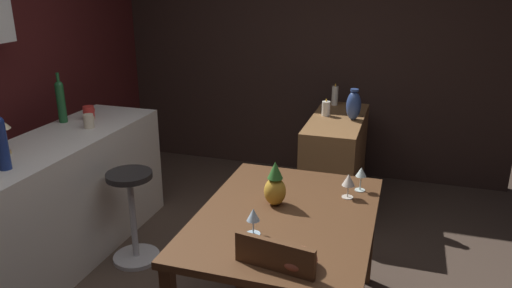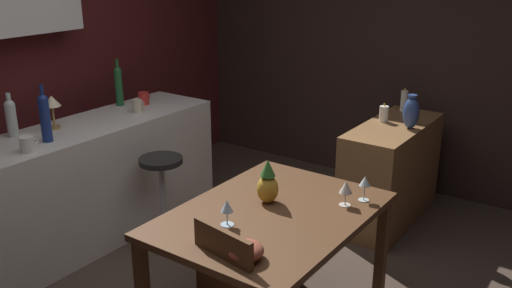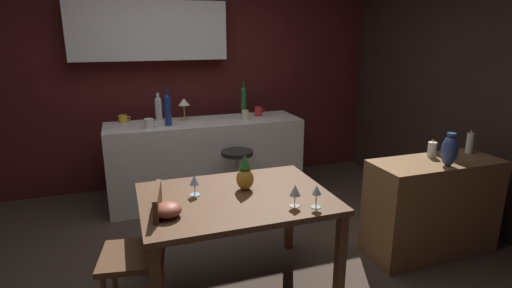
# 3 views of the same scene
# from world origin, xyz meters

# --- Properties ---
(wall_side_right) EXTENTS (0.10, 4.40, 2.60)m
(wall_side_right) POSITION_xyz_m (2.55, 0.30, 1.30)
(wall_side_right) COLOR #33231E
(wall_side_right) RESTS_ON ground_plane
(dining_table) EXTENTS (1.29, 0.95, 0.74)m
(dining_table) POSITION_xyz_m (0.03, -0.31, 0.66)
(dining_table) COLOR #56351E
(dining_table) RESTS_ON ground_plane
(kitchen_counter) EXTENTS (2.10, 0.60, 0.90)m
(kitchen_counter) POSITION_xyz_m (0.18, 1.42, 0.45)
(kitchen_counter) COLOR silver
(kitchen_counter) RESTS_ON ground_plane
(sideboard_cabinet) EXTENTS (1.10, 0.44, 0.82)m
(sideboard_cabinet) POSITION_xyz_m (1.74, -0.33, 0.41)
(sideboard_cabinet) COLOR olive
(sideboard_cabinet) RESTS_ON ground_plane
(bar_stool) EXTENTS (0.34, 0.34, 0.69)m
(bar_stool) POSITION_xyz_m (0.39, 0.90, 0.37)
(bar_stool) COLOR #262323
(bar_stool) RESTS_ON ground_plane
(wine_glass_left) EXTENTS (0.07, 0.07, 0.14)m
(wine_glass_left) POSITION_xyz_m (-0.23, -0.21, 0.84)
(wine_glass_left) COLOR silver
(wine_glass_left) RESTS_ON dining_table
(wine_glass_right) EXTENTS (0.06, 0.06, 0.15)m
(wine_glass_right) POSITION_xyz_m (0.46, -0.67, 0.85)
(wine_glass_right) COLOR silver
(wine_glass_right) RESTS_ON dining_table
(wine_glass_center) EXTENTS (0.08, 0.08, 0.15)m
(wine_glass_center) POSITION_xyz_m (0.34, -0.61, 0.85)
(wine_glass_center) COLOR silver
(wine_glass_center) RESTS_ON dining_table
(pineapple_centerpiece) EXTENTS (0.12, 0.12, 0.26)m
(pineapple_centerpiece) POSITION_xyz_m (0.13, -0.22, 0.85)
(pineapple_centerpiece) COLOR gold
(pineapple_centerpiece) RESTS_ON dining_table
(fruit_bowl) EXTENTS (0.17, 0.17, 0.09)m
(fruit_bowl) POSITION_xyz_m (-0.45, -0.49, 0.78)
(fruit_bowl) COLOR #9E4C38
(fruit_bowl) RESTS_ON dining_table
(wine_bottle_cobalt) EXTENTS (0.07, 0.07, 0.39)m
(wine_bottle_cobalt) POSITION_xyz_m (-0.22, 1.32, 1.08)
(wine_bottle_cobalt) COLOR navy
(wine_bottle_cobalt) RESTS_ON kitchen_counter
(wine_bottle_green) EXTENTS (0.06, 0.06, 0.39)m
(wine_bottle_green) POSITION_xyz_m (0.70, 1.63, 1.08)
(wine_bottle_green) COLOR #1E592D
(wine_bottle_green) RESTS_ON kitchen_counter
(wine_bottle_clear) EXTENTS (0.07, 0.07, 0.30)m
(wine_bottle_clear) POSITION_xyz_m (-0.28, 1.62, 1.04)
(wine_bottle_clear) COLOR silver
(wine_bottle_clear) RESTS_ON kitchen_counter
(cup_cream) EXTENTS (0.11, 0.08, 0.11)m
(cup_cream) POSITION_xyz_m (0.63, 1.35, 0.95)
(cup_cream) COLOR beige
(cup_cream) RESTS_ON kitchen_counter
(cup_red) EXTENTS (0.12, 0.09, 0.10)m
(cup_red) POSITION_xyz_m (0.83, 1.50, 0.95)
(cup_red) COLOR red
(cup_red) RESTS_ON kitchen_counter
(cup_white) EXTENTS (0.13, 0.09, 0.10)m
(cup_white) POSITION_xyz_m (-0.41, 1.25, 0.95)
(cup_white) COLOR white
(cup_white) RESTS_ON kitchen_counter
(counter_lamp) EXTENTS (0.13, 0.13, 0.24)m
(counter_lamp) POSITION_xyz_m (-0.02, 1.52, 1.08)
(counter_lamp) COLOR #A58447
(counter_lamp) RESTS_ON kitchen_counter
(pillar_candle_tall) EXTENTS (0.06, 0.06, 0.20)m
(pillar_candle_tall) POSITION_xyz_m (2.15, -0.24, 0.91)
(pillar_candle_tall) COLOR white
(pillar_candle_tall) RESTS_ON sideboard_cabinet
(pillar_candle_short) EXTENTS (0.07, 0.07, 0.15)m
(pillar_candle_short) POSITION_xyz_m (1.77, -0.23, 0.88)
(pillar_candle_short) COLOR white
(pillar_candle_short) RESTS_ON sideboard_cabinet
(vase_ceramic_blue) EXTENTS (0.12, 0.12, 0.27)m
(vase_ceramic_blue) POSITION_xyz_m (1.71, -0.47, 0.95)
(vase_ceramic_blue) COLOR #334C8C
(vase_ceramic_blue) RESTS_ON sideboard_cabinet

